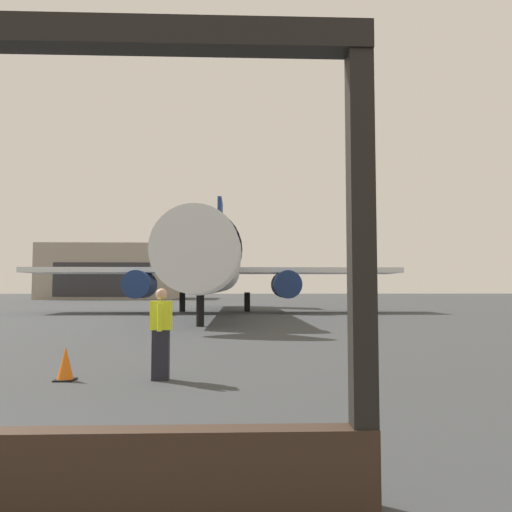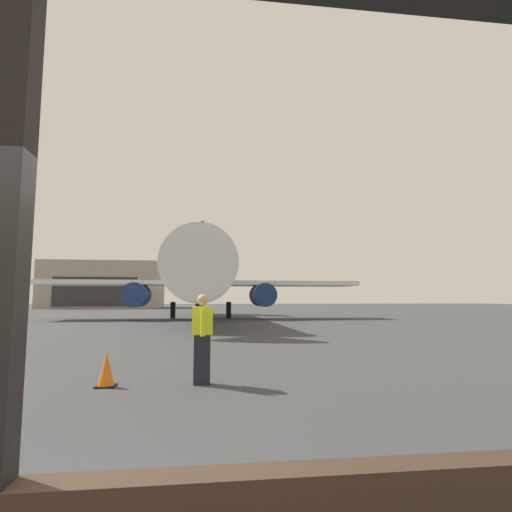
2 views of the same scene
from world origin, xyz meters
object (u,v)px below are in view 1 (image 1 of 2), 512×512
Objects in this scene: airplane at (213,266)px; ground_crew_worker at (161,332)px; traffic_cone at (66,364)px; distant_hangar at (115,273)px.

airplane reaches higher than ground_crew_worker.
traffic_cone is at bearing -93.60° from airplane.
ground_crew_worker is 1.89m from traffic_cone.
ground_crew_worker is 2.73× the size of traffic_cone.
distant_hangar is at bearing 110.71° from airplane.
airplane reaches higher than traffic_cone.
airplane is 17.45× the size of ground_crew_worker.
ground_crew_worker is 0.08× the size of distant_hangar.
distant_hangar is (-17.27, 74.46, 4.01)m from traffic_cone.
airplane is 1.47× the size of distant_hangar.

